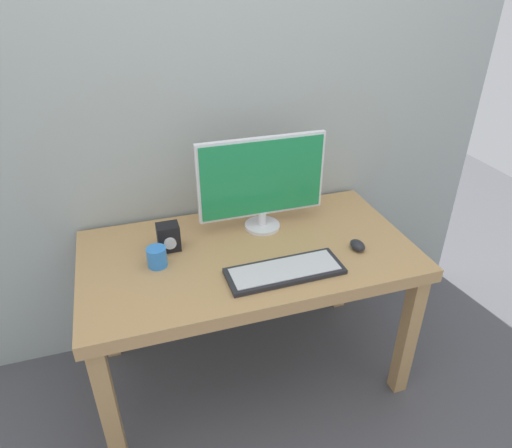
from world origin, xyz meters
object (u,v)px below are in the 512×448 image
Objects in this scene: desk at (248,266)px; monitor at (262,181)px; coffee_mug at (157,258)px; mouse at (357,245)px; keyboard_primary at (285,271)px; audio_controller at (169,237)px.

desk is 2.44× the size of monitor.
monitor is at bearing 19.13° from coffee_mug.
coffee_mug is at bearing -179.45° from desk.
coffee_mug is at bearing 166.40° from mouse.
monitor is at bearing 85.94° from keyboard_primary.
desk is 17.05× the size of mouse.
monitor reaches higher than mouse.
keyboard_primary is 5.59× the size of coffee_mug.
keyboard_primary is (0.09, -0.20, 0.09)m from desk.
mouse is (0.44, -0.13, 0.10)m from desk.
monitor is 0.47m from audio_controller.
keyboard_primary is 3.98× the size of audio_controller.
audio_controller reaches higher than mouse.
desk is 0.40m from coffee_mug.
keyboard_primary is at bearing -94.06° from monitor.
monitor is 6.99× the size of mouse.
coffee_mug is (-0.47, 0.20, 0.03)m from keyboard_primary.
monitor reaches higher than keyboard_primary.
coffee_mug is (-0.38, -0.00, 0.12)m from desk.
audio_controller is at bearing 142.60° from keyboard_primary.
monitor is 6.88× the size of coffee_mug.
audio_controller is (-0.40, 0.31, 0.05)m from keyboard_primary.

